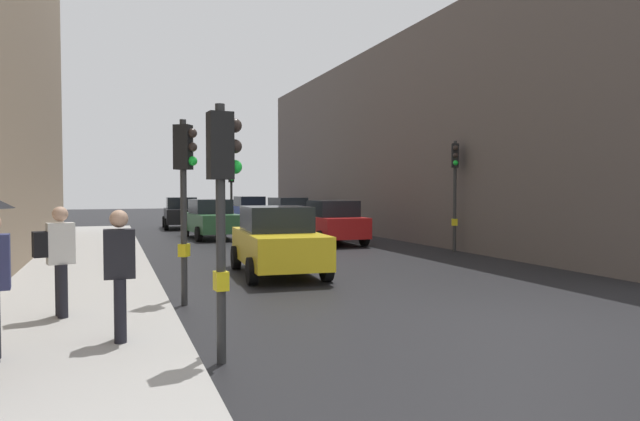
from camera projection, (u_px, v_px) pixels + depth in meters
name	position (u px, v px, depth m)	size (l,w,h in m)	color
ground_plane	(520.00, 322.00, 9.23)	(120.00, 120.00, 0.00)	black
sidewalk_kerb	(83.00, 285.00, 12.41)	(3.18, 40.00, 0.16)	#A8A5A0
building_facade_right	(473.00, 146.00, 28.90)	(12.00, 30.98, 8.93)	#5B514C
traffic_light_near_right	(185.00, 178.00, 10.51)	(0.44, 0.38, 3.52)	#2D2D2D
traffic_light_mid_street	(455.00, 175.00, 19.57)	(0.36, 0.45, 3.91)	#2D2D2D
traffic_light_far_median	(231.00, 185.00, 28.65)	(0.25, 0.43, 3.51)	#2D2D2D
traffic_light_near_left	(222.00, 185.00, 6.98)	(0.44, 0.26, 3.27)	#2D2D2D
car_white_compact	(286.00, 214.00, 30.82)	(2.27, 4.32, 1.76)	silver
car_blue_van	(249.00, 210.00, 36.23)	(2.12, 4.25, 1.76)	navy
car_red_sedan	(331.00, 222.00, 22.71)	(2.10, 4.24, 1.76)	red
car_yellow_taxi	(277.00, 241.00, 14.45)	(2.26, 4.32, 1.76)	yellow
car_dark_suv	(182.00, 213.00, 31.71)	(2.18, 4.28, 1.76)	black
car_green_estate	(211.00, 219.00, 25.18)	(2.27, 4.33, 1.76)	#2D6038
pedestrian_with_black_backpack	(58.00, 255.00, 8.89)	(0.65, 0.41, 1.77)	black
pedestrian_in_dark_coat	(120.00, 269.00, 7.48)	(0.40, 0.36, 1.77)	black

